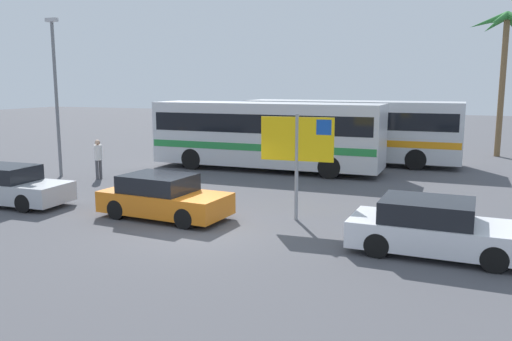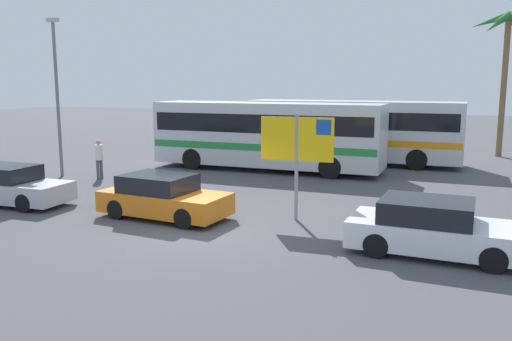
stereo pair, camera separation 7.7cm
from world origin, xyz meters
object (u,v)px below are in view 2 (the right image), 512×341
at_px(car_white, 433,228).
at_px(car_silver, 8,186).
at_px(bus_rear_coach, 352,128).
at_px(pedestrian_by_bus, 99,156).
at_px(bus_front_coach, 267,133).
at_px(car_orange, 163,197).
at_px(ferry_sign, 298,143).

height_order(car_white, car_silver, same).
bearing_deg(car_white, bus_rear_coach, 111.01).
xyz_separation_m(car_silver, pedestrian_by_bus, (-0.20, 5.06, 0.36)).
bearing_deg(bus_front_coach, car_silver, -119.67).
xyz_separation_m(bus_front_coach, car_orange, (0.23, -9.49, -1.15)).
bearing_deg(ferry_sign, pedestrian_by_bus, 157.87).
bearing_deg(car_white, bus_front_coach, 130.49).
bearing_deg(car_silver, bus_rear_coach, 54.93).
bearing_deg(car_orange, car_silver, -171.63).
distance_m(bus_rear_coach, car_silver, 16.36).
bearing_deg(bus_front_coach, bus_rear_coach, 49.34).
xyz_separation_m(bus_front_coach, ferry_sign, (4.14, -8.23, 0.54)).
height_order(bus_front_coach, ferry_sign, ferry_sign).
bearing_deg(ferry_sign, car_orange, -165.52).
relative_size(bus_front_coach, car_silver, 2.50).
height_order(car_white, car_orange, same).
bearing_deg(bus_rear_coach, car_white, -70.51).
relative_size(ferry_sign, pedestrian_by_bus, 1.89).
relative_size(bus_rear_coach, car_white, 2.62).
height_order(ferry_sign, car_white, ferry_sign).
xyz_separation_m(bus_rear_coach, car_white, (4.89, -13.82, -1.15)).
xyz_separation_m(car_orange, pedestrian_by_bus, (-6.08, 4.64, 0.36)).
xyz_separation_m(car_white, car_orange, (-7.89, 0.55, -0.00)).
height_order(bus_front_coach, car_white, bus_front_coach).
relative_size(car_orange, car_silver, 0.94).
height_order(car_silver, pedestrian_by_bus, pedestrian_by_bus).
distance_m(car_orange, car_silver, 5.90).
distance_m(bus_rear_coach, car_white, 14.70).
distance_m(car_white, car_orange, 7.91).
bearing_deg(car_orange, ferry_sign, 22.22).
relative_size(bus_front_coach, pedestrian_by_bus, 6.39).
height_order(ferry_sign, pedestrian_by_bus, ferry_sign).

